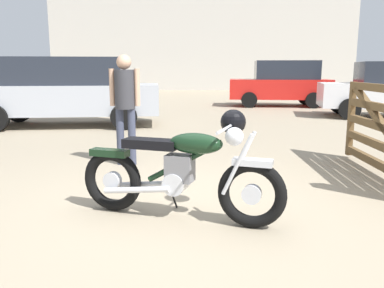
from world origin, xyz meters
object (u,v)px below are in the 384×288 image
Objects in this scene: dark_sedan_left at (281,83)px; pale_sedan_back at (62,89)px; bystander at (125,98)px; red_hatchback_near at (8,81)px; white_estate_far at (76,82)px; vintage_motorcycle at (184,170)px.

pale_sedan_back is at bearing 44.60° from dark_sedan_left.
bystander is 0.41× the size of dark_sedan_left.
dark_sedan_left reaches higher than bystander.
dark_sedan_left is 8.88m from pale_sedan_back.
bystander is 0.40× the size of red_hatchback_near.
dark_sedan_left is at bearing 178.42° from red_hatchback_near.
red_hatchback_near is 1.05× the size of white_estate_far.
pale_sedan_back is 9.94m from red_hatchback_near.
white_estate_far is (3.64, -1.47, 0.00)m from red_hatchback_near.
vintage_motorcycle is 0.49× the size of red_hatchback_near.
bystander is at bearing -67.09° from pale_sedan_back.
vintage_motorcycle is 0.41× the size of pale_sedan_back.
dark_sedan_left and white_estate_far have the same top height.
bystander is 14.79m from red_hatchback_near.
dark_sedan_left is (3.46, 12.15, 0.43)m from vintage_motorcycle.
pale_sedan_back is 7.10m from white_estate_far.
dark_sedan_left is 0.97× the size of red_hatchback_near.
vintage_motorcycle is 17.19m from red_hatchback_near.
vintage_motorcycle is at bearing 131.25° from red_hatchback_near.
vintage_motorcycle is at bearing 78.78° from dark_sedan_left.
red_hatchback_near is at bearing -7.62° from dark_sedan_left.
vintage_motorcycle is 7.28m from pale_sedan_back.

